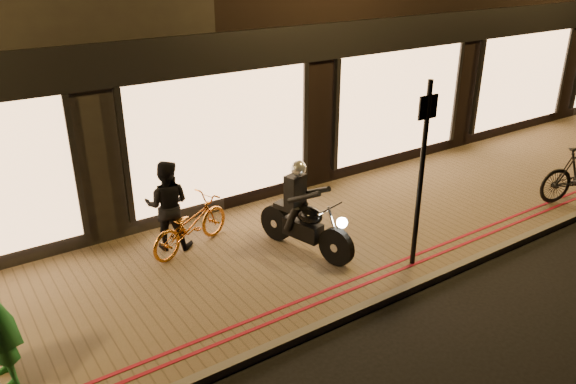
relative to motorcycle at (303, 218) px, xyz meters
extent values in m
plane|color=black|center=(-0.36, -1.84, -0.73)|extent=(90.00, 90.00, 0.00)
cube|color=brown|center=(-0.36, 0.16, -0.67)|extent=(50.00, 4.00, 0.12)
cube|color=#59544C|center=(-0.36, -1.79, -0.67)|extent=(50.00, 0.14, 0.12)
cube|color=maroon|center=(-0.36, -1.39, -0.61)|extent=(50.00, 0.06, 0.01)
cube|color=maroon|center=(-0.36, -1.19, -0.61)|extent=(50.00, 0.06, 0.01)
cube|color=black|center=(-0.36, 2.11, 2.42)|extent=(48.00, 0.12, 0.70)
cube|color=#FFBE7F|center=(-0.36, 2.10, 0.88)|extent=(3.60, 0.06, 2.38)
cube|color=#FFBE7F|center=(4.14, 2.10, 0.88)|extent=(3.60, 0.06, 2.38)
cube|color=#FFBE7F|center=(8.64, 2.10, 0.88)|extent=(3.60, 0.06, 2.38)
cylinder|color=black|center=(0.17, -0.67, -0.29)|extent=(0.28, 0.65, 0.64)
cylinder|color=black|center=(-0.16, 0.59, -0.29)|extent=(0.28, 0.65, 0.64)
cylinder|color=silver|center=(0.17, -0.67, -0.29)|extent=(0.17, 0.17, 0.14)
cylinder|color=silver|center=(-0.16, 0.59, -0.29)|extent=(0.17, 0.17, 0.14)
cube|color=black|center=(0.00, 0.01, -0.21)|extent=(0.43, 0.74, 0.30)
ellipsoid|color=black|center=(0.03, -0.12, 0.09)|extent=(0.44, 0.57, 0.29)
cube|color=black|center=(-0.08, 0.30, 0.09)|extent=(0.35, 0.59, 0.09)
cylinder|color=silver|center=(0.14, -0.52, 0.34)|extent=(0.59, 0.18, 0.03)
cylinder|color=silver|center=(0.16, -0.62, 0.01)|extent=(0.13, 0.33, 0.71)
sphere|color=white|center=(0.20, -0.75, 0.17)|extent=(0.21, 0.21, 0.17)
cylinder|color=silver|center=(0.00, 0.48, -0.33)|extent=(0.21, 0.55, 0.07)
cube|color=black|center=(-0.05, 0.17, 0.44)|extent=(0.38, 0.30, 0.55)
sphere|color=silver|center=(-0.03, 0.12, 0.85)|extent=(0.32, 0.32, 0.26)
cylinder|color=black|center=(-0.12, -0.18, 0.47)|extent=(0.32, 0.59, 0.34)
cylinder|color=black|center=(0.19, -0.09, 0.47)|extent=(0.16, 0.61, 0.34)
cylinder|color=black|center=(-0.17, 0.10, -0.01)|extent=(0.25, 0.29, 0.46)
cylinder|color=black|center=(0.10, 0.17, -0.01)|extent=(0.13, 0.27, 0.46)
cylinder|color=black|center=(1.23, -1.34, 0.89)|extent=(0.08, 0.08, 3.00)
cube|color=black|center=(1.23, -1.34, 1.99)|extent=(0.35, 0.04, 0.35)
imported|color=#C37122|center=(-1.53, 1.14, -0.18)|extent=(1.76, 1.12, 0.88)
imported|color=black|center=(-1.81, 1.38, 0.17)|extent=(0.96, 0.91, 1.56)
camera|label=1|loc=(-4.87, -6.77, 4.10)|focal=35.00mm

